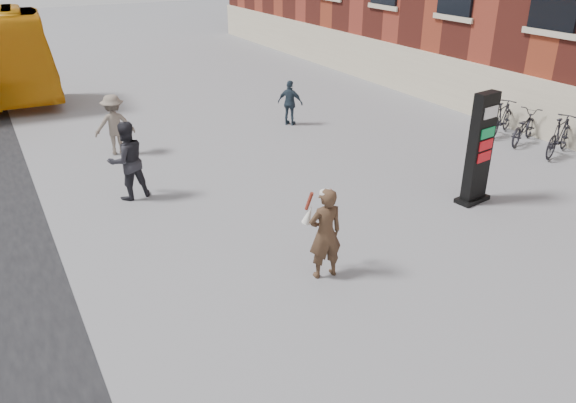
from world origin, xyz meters
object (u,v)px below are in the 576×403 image
pedestrian_b (114,125)px  bike_6 (524,127)px  pedestrian_c (290,103)px  woman (325,232)px  pedestrian_a (127,161)px  bike_5 (560,136)px  info_pylon (480,149)px  bike_7 (502,118)px

pedestrian_b → bike_6: pedestrian_b is taller
pedestrian_b → pedestrian_c: size_ratio=1.17×
woman → pedestrian_b: bearing=-71.8°
pedestrian_a → bike_5: 12.00m
info_pylon → bike_7: (4.52, 3.26, -0.77)m
info_pylon → pedestrian_c: size_ratio=1.77×
info_pylon → pedestrian_a: info_pylon is taller
pedestrian_a → pedestrian_b: 3.30m
bike_5 → bike_6: bike_5 is taller
pedestrian_a → bike_7: 11.65m
info_pylon → bike_7: bearing=27.9°
bike_6 → bike_7: 0.86m
info_pylon → bike_7: 5.63m
pedestrian_c → bike_7: pedestrian_c is taller
woman → bike_7: (9.37, 4.30, -0.36)m
info_pylon → woman: 4.98m
pedestrian_a → bike_5: (11.61, -3.01, -0.38)m
pedestrian_c → bike_7: size_ratio=0.82×
pedestrian_c → bike_5: 8.27m
woman → pedestrian_c: (4.00, 8.47, -0.16)m
info_pylon → pedestrian_b: info_pylon is taller
info_pylon → pedestrian_b: 9.96m
woman → pedestrian_b: 8.65m
bike_6 → pedestrian_b: bearing=43.4°
pedestrian_a → bike_5: size_ratio=0.99×
info_pylon → bike_6: size_ratio=1.42×
info_pylon → bike_5: size_ratio=1.38×
pedestrian_c → woman: bearing=115.1°
pedestrian_c → bike_5: pedestrian_c is taller
woman → pedestrian_c: 9.36m
info_pylon → bike_5: bearing=6.3°
woman → pedestrian_c: size_ratio=1.18×
info_pylon → pedestrian_a: size_ratio=1.39×
bike_7 → woman: bearing=92.2°
pedestrian_b → info_pylon: bearing=139.1°
pedestrian_b → bike_5: (11.15, -6.28, -0.29)m
woman → bike_6: woman is taller
woman → bike_6: 9.99m
bike_5 → pedestrian_c: bearing=21.6°
pedestrian_c → bike_5: (5.37, -6.28, -0.17)m
info_pylon → woman: (-4.85, -1.04, -0.41)m
info_pylon → woman: info_pylon is taller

